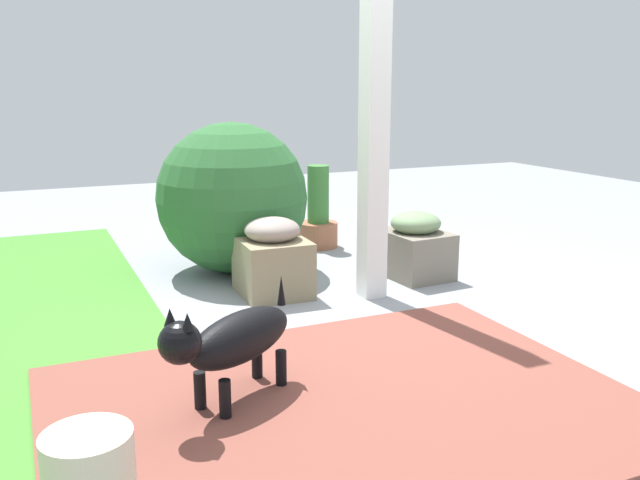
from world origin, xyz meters
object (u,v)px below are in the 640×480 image
object	(u,v)px
terracotta_pot_tall	(318,218)
dog	(233,340)
stone_planter_nearest	(415,247)
round_shrub	(232,198)
stone_planter_mid	(273,259)
porch_pillar	(375,87)

from	to	relation	value
terracotta_pot_tall	dog	distance (m)	2.83
stone_planter_nearest	round_shrub	size ratio (longest dim) A/B	0.47
terracotta_pot_tall	stone_planter_mid	bearing A→B (deg)	143.43
dog	terracotta_pot_tall	bearing A→B (deg)	-31.05
stone_planter_mid	round_shrub	bearing A→B (deg)	5.84
dog	round_shrub	bearing A→B (deg)	-17.04
stone_planter_mid	round_shrub	world-z (taller)	round_shrub
round_shrub	terracotta_pot_tall	distance (m)	0.99
stone_planter_nearest	stone_planter_mid	world-z (taller)	stone_planter_mid
terracotta_pot_tall	dog	size ratio (longest dim) A/B	0.99
porch_pillar	stone_planter_nearest	bearing A→B (deg)	-61.64
porch_pillar	round_shrub	xyz separation A→B (m)	(0.91, 0.62, -0.76)
stone_planter_mid	round_shrub	distance (m)	0.70
stone_planter_nearest	round_shrub	world-z (taller)	round_shrub
porch_pillar	dog	bearing A→B (deg)	131.34
stone_planter_mid	terracotta_pot_tall	size ratio (longest dim) A/B	0.74
dog	porch_pillar	bearing A→B (deg)	-48.66
round_shrub	terracotta_pot_tall	size ratio (longest dim) A/B	1.58
porch_pillar	stone_planter_nearest	world-z (taller)	porch_pillar
porch_pillar	terracotta_pot_tall	world-z (taller)	porch_pillar
round_shrub	stone_planter_mid	bearing A→B (deg)	-174.16
stone_planter_nearest	stone_planter_mid	distance (m)	1.03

